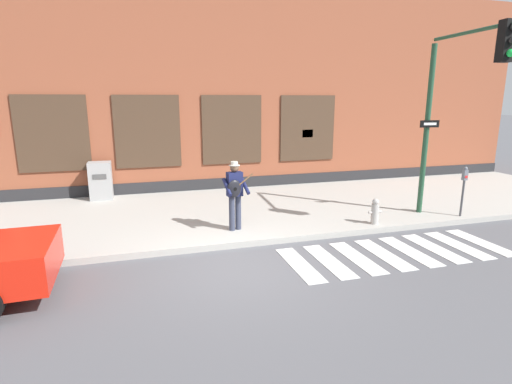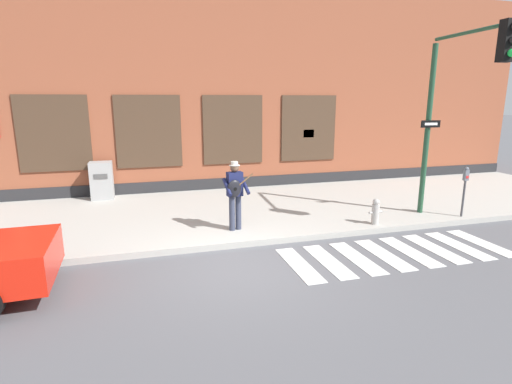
% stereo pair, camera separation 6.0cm
% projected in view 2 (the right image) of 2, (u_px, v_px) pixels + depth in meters
% --- Properties ---
extents(ground_plane, '(160.00, 160.00, 0.00)m').
position_uv_depth(ground_plane, '(238.00, 267.00, 8.31)').
color(ground_plane, '#56565B').
extents(sidewalk, '(28.00, 5.85, 0.15)m').
position_uv_depth(sidewalk, '(207.00, 213.00, 12.04)').
color(sidewalk, '#ADAAA3').
rests_on(sidewalk, ground).
extents(building_backdrop, '(28.00, 4.06, 7.46)m').
position_uv_depth(building_backdrop, '(184.00, 92.00, 15.82)').
color(building_backdrop, brown).
rests_on(building_backdrop, ground).
extents(crosswalk, '(5.20, 1.90, 0.01)m').
position_uv_depth(crosswalk, '(397.00, 253.00, 9.09)').
color(crosswalk, silver).
rests_on(crosswalk, ground).
extents(busker, '(0.75, 0.59, 1.77)m').
position_uv_depth(busker, '(235.00, 192.00, 10.02)').
color(busker, '#33384C').
rests_on(busker, sidewalk).
extents(traffic_light, '(0.60, 2.71, 4.94)m').
position_uv_depth(traffic_light, '(457.00, 93.00, 10.10)').
color(traffic_light, '#234C33').
rests_on(traffic_light, sidewalk).
extents(parking_meter, '(0.13, 0.11, 1.44)m').
position_uv_depth(parking_meter, '(465.00, 184.00, 11.22)').
color(parking_meter, '#47474C').
rests_on(parking_meter, sidewalk).
extents(utility_box, '(0.72, 0.60, 1.25)m').
position_uv_depth(utility_box, '(102.00, 180.00, 13.35)').
color(utility_box, '#9E9E9E').
rests_on(utility_box, sidewalk).
extents(fire_hydrant, '(0.38, 0.20, 0.70)m').
position_uv_depth(fire_hydrant, '(375.00, 212.00, 10.65)').
color(fire_hydrant, '#B2ADA8').
rests_on(fire_hydrant, sidewalk).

